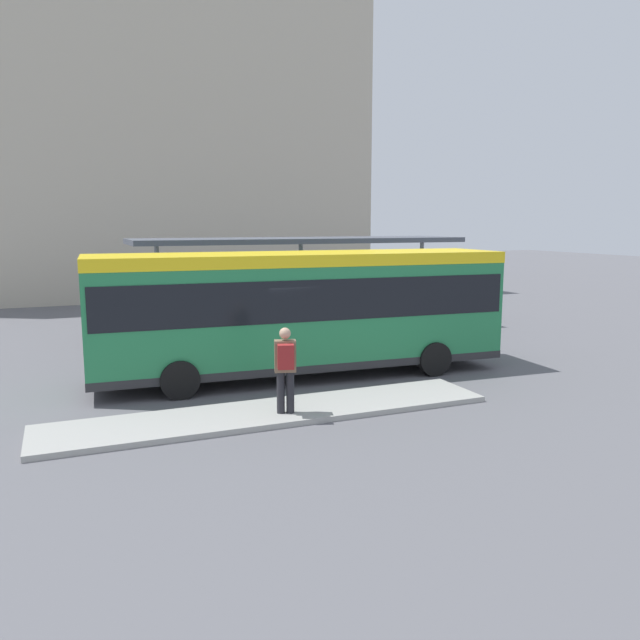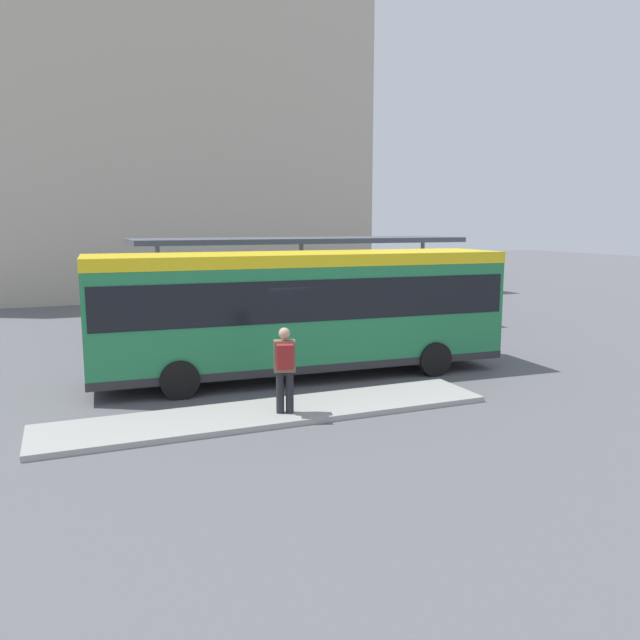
% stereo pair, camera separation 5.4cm
% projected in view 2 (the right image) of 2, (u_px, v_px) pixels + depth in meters
% --- Properties ---
extents(ground_plane, '(120.00, 120.00, 0.00)m').
position_uv_depth(ground_plane, '(301.00, 376.00, 16.60)').
color(ground_plane, '#5B5B60').
extents(curb_island, '(9.54, 1.80, 0.12)m').
position_uv_depth(curb_island, '(272.00, 413.00, 13.15)').
color(curb_island, '#9E9E99').
rests_on(curb_island, ground_plane).
extents(city_bus, '(10.87, 3.06, 3.26)m').
position_uv_depth(city_bus, '(301.00, 305.00, 16.31)').
color(city_bus, '#237A47').
rests_on(city_bus, ground_plane).
extents(pedestrian_waiting, '(0.50, 0.54, 1.80)m').
position_uv_depth(pedestrian_waiting, '(285.00, 365.00, 12.75)').
color(pedestrian_waiting, '#232328').
rests_on(pedestrian_waiting, curb_island).
extents(bicycle_green, '(0.48, 1.78, 0.77)m').
position_uv_depth(bicycle_green, '(461.00, 325.00, 22.51)').
color(bicycle_green, black).
rests_on(bicycle_green, ground_plane).
extents(bicycle_black, '(0.48, 1.59, 0.69)m').
position_uv_depth(bicycle_black, '(453.00, 322.00, 23.29)').
color(bicycle_black, black).
rests_on(bicycle_black, ground_plane).
extents(bicycle_red, '(0.48, 1.71, 0.74)m').
position_uv_depth(bicycle_red, '(436.00, 319.00, 23.89)').
color(bicycle_red, black).
rests_on(bicycle_red, ground_plane).
extents(station_shelter, '(12.33, 3.21, 3.48)m').
position_uv_depth(station_shelter, '(301.00, 242.00, 23.09)').
color(station_shelter, '#4C515B').
rests_on(station_shelter, ground_plane).
extents(potted_planter_near_shelter, '(0.93, 0.93, 1.39)m').
position_uv_depth(potted_planter_near_shelter, '(277.00, 325.00, 20.47)').
color(potted_planter_near_shelter, slate).
rests_on(potted_planter_near_shelter, ground_plane).
extents(potted_planter_far_side, '(0.89, 0.89, 1.35)m').
position_uv_depth(potted_planter_far_side, '(348.00, 322.00, 21.12)').
color(potted_planter_far_side, slate).
rests_on(potted_planter_far_side, ground_plane).
extents(station_building, '(25.10, 13.60, 17.25)m').
position_uv_depth(station_building, '(133.00, 145.00, 37.14)').
color(station_building, '#BCB29E').
rests_on(station_building, ground_plane).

